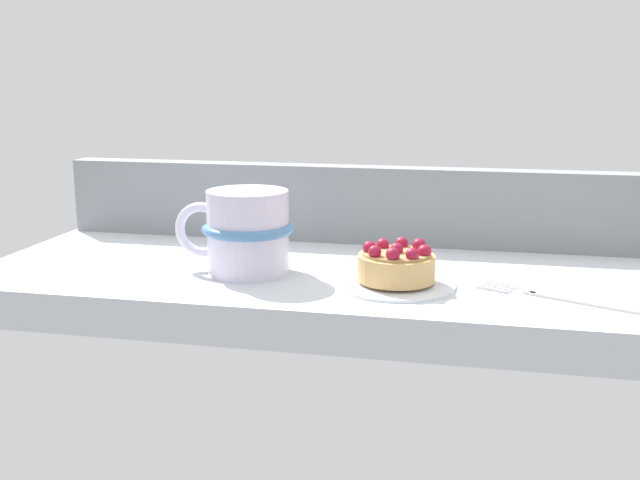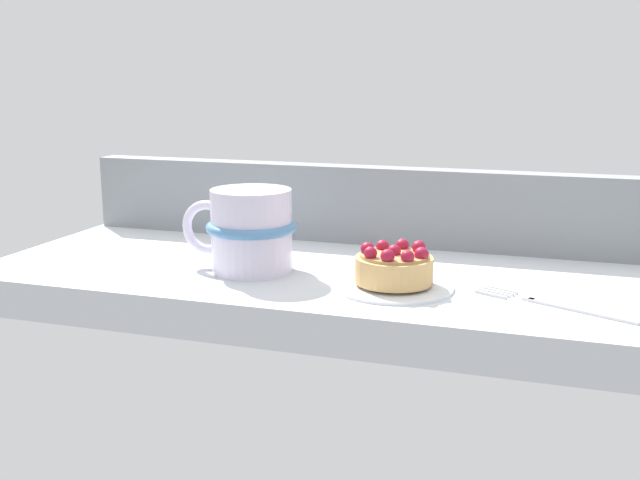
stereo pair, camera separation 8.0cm
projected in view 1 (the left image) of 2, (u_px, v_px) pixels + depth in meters
The scene contains 6 objects.
ground_plane at pixel (339, 287), 85.15cm from camera, with size 80.16×31.61×4.13cm, color silver.
window_rail_back at pixel (360, 204), 97.07cm from camera, with size 78.55×3.40×9.81cm, color gray.
dessert_plate at pixel (396, 283), 77.96cm from camera, with size 12.24×12.24×0.63cm.
raspberry_tart at pixel (396, 264), 77.52cm from camera, with size 7.95×7.95×4.08cm.
coffee_mug at pixel (246, 231), 82.20cm from camera, with size 13.44×10.03×9.14cm.
dessert_fork at pixel (553, 296), 73.61cm from camera, with size 15.04×7.92×0.60cm.
Camera 1 is at (15.36, -80.50, 21.76)cm, focal length 42.47 mm.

